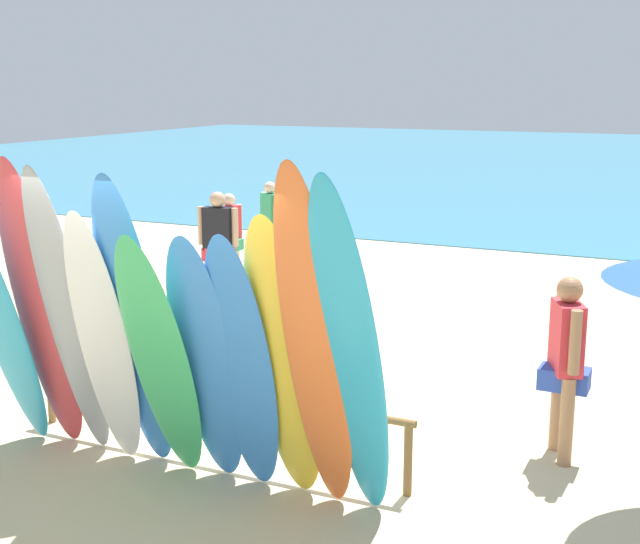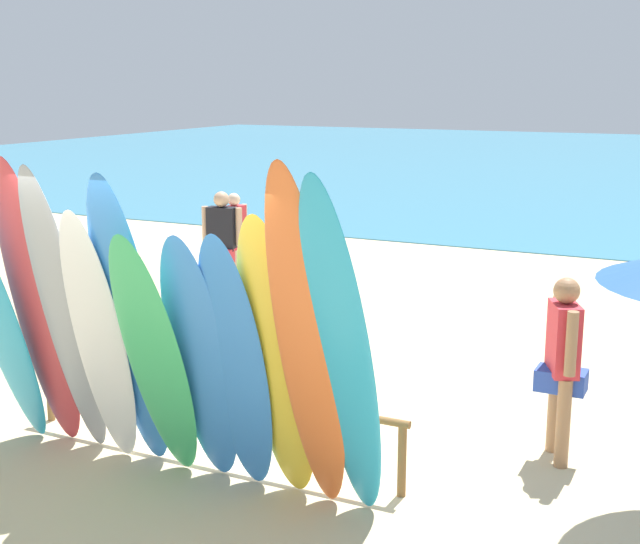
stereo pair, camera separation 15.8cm
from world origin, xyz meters
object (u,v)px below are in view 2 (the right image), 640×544
surfboard_green_5 (155,360)px  surfboard_orange_9 (307,347)px  surfboard_blue_6 (200,362)px  beachgoer_midbeach (234,232)px  surfboard_white_3 (99,340)px  beachgoer_photographing (222,239)px  surfboard_red_1 (38,307)px  surfboard_yellow_8 (277,362)px  surfboard_grey_2 (65,315)px  surfboard_blue_4 (130,326)px  surfboard_teal_10 (342,356)px  surfboard_rack (207,398)px  beachgoer_strolling (563,356)px  beachgoer_near_rack (276,218)px  surfboard_blue_7 (236,366)px

surfboard_green_5 → surfboard_orange_9: size_ratio=0.79×
surfboard_blue_6 → beachgoer_midbeach: 7.22m
surfboard_white_3 → beachgoer_photographing: surfboard_white_3 is taller
surfboard_red_1 → surfboard_orange_9: bearing=-5.1°
surfboard_blue_6 → surfboard_yellow_8: 0.69m
surfboard_grey_2 → surfboard_blue_6: surfboard_grey_2 is taller
surfboard_red_1 → surfboard_blue_4: (0.98, -0.00, -0.04)m
surfboard_grey_2 → surfboard_red_1: bearing=176.7°
surfboard_red_1 → surfboard_yellow_8: bearing=-1.6°
surfboard_green_5 → surfboard_teal_10: bearing=-0.6°
surfboard_rack → beachgoer_strolling: 3.08m
beachgoer_near_rack → beachgoer_photographing: (0.49, -2.53, 0.08)m
surfboard_rack → surfboard_teal_10: surfboard_teal_10 is taller
beachgoer_near_rack → surfboard_blue_4: bearing=144.8°
surfboard_blue_4 → surfboard_orange_9: (1.67, -0.14, 0.09)m
surfboard_blue_7 → beachgoer_strolling: (2.14, 1.81, -0.15)m
surfboard_teal_10 → surfboard_rack: bearing=161.8°
surfboard_blue_4 → surfboard_orange_9: 1.68m
beachgoer_strolling → beachgoer_photographing: (-5.50, 3.37, 0.02)m
surfboard_rack → beachgoer_strolling: size_ratio=2.31×
surfboard_rack → surfboard_blue_6: size_ratio=1.70×
beachgoer_strolling → surfboard_orange_9: bearing=119.9°
beachgoer_strolling → beachgoer_near_rack: (-5.99, 5.90, -0.06)m
surfboard_blue_4 → surfboard_green_5: 0.40m
surfboard_red_1 → surfboard_orange_9: surfboard_orange_9 is taller
surfboard_grey_2 → beachgoer_midbeach: surfboard_grey_2 is taller
surfboard_rack → beachgoer_midbeach: (-3.19, 5.73, 0.33)m
surfboard_grey_2 → surfboard_yellow_8: (2.00, 0.05, -0.14)m
surfboard_blue_6 → surfboard_blue_7: surfboard_blue_7 is taller
beachgoer_near_rack → surfboard_red_1: bearing=138.2°
surfboard_grey_2 → beachgoer_strolling: surfboard_grey_2 is taller
surfboard_orange_9 → surfboard_teal_10: (0.28, -0.00, -0.03)m
surfboard_green_5 → surfboard_yellow_8: size_ratio=0.94×
surfboard_red_1 → beachgoer_strolling: surfboard_red_1 is taller
surfboard_grey_2 → beachgoer_midbeach: size_ratio=1.80×
beachgoer_near_rack → beachgoer_photographing: bearing=135.4°
beachgoer_midbeach → surfboard_white_3: bearing=-144.5°
surfboard_orange_9 → beachgoer_midbeach: surfboard_orange_9 is taller
surfboard_blue_4 → beachgoer_near_rack: 8.24m
surfboard_blue_7 → surfboard_orange_9: bearing=-9.4°
surfboard_red_1 → surfboard_blue_7: size_ratio=1.22×
surfboard_rack → surfboard_grey_2: size_ratio=1.40×
surfboard_green_5 → surfboard_yellow_8: surfboard_yellow_8 is taller
surfboard_red_1 → beachgoer_near_rack: size_ratio=1.79×
surfboard_rack → surfboard_orange_9: (1.33, -0.71, 0.85)m
surfboard_white_3 → beachgoer_strolling: surfboard_white_3 is taller
surfboard_yellow_8 → surfboard_teal_10: 0.66m
beachgoer_strolling → surfboard_white_3: bearing=94.9°
surfboard_yellow_8 → surfboard_green_5: bearing=-166.9°
beachgoer_midbeach → beachgoer_strolling: bearing=-113.4°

